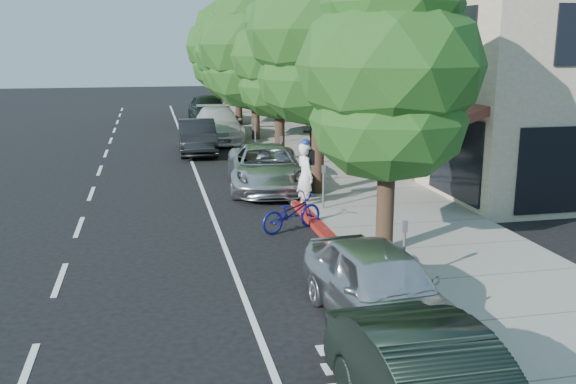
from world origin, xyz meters
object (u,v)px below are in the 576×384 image
object	(u,v)px
cyclist	(305,176)
bicycle	(292,213)
dark_sedan	(197,137)
street_tree_3	(255,47)
street_tree_1	(319,35)
street_tree_5	(225,48)
silver_suv	(266,168)
dark_suv_far	(208,110)
street_tree_0	(390,70)
near_car_a	(380,286)
street_tree_4	(238,53)
pedestrian	(312,133)
white_pickup	(218,125)
street_tree_2	(280,59)

from	to	relation	value
cyclist	bicycle	xyz separation A→B (m)	(-0.89, -2.17, -0.49)
dark_sedan	street_tree_3	bearing A→B (deg)	44.01
street_tree_1	street_tree_5	distance (m)	24.01
silver_suv	dark_suv_far	world-z (taller)	dark_suv_far
street_tree_0	near_car_a	xyz separation A→B (m)	(-1.40, -3.50, -3.50)
silver_suv	dark_sedan	size ratio (longest dim) A/B	1.16
street_tree_0	bicycle	size ratio (longest dim) A/B	3.69
street_tree_4	pedestrian	size ratio (longest dim) A/B	4.03
pedestrian	near_car_a	bearing A→B (deg)	61.91
bicycle	pedestrian	distance (m)	11.31
street_tree_5	white_pickup	xyz separation A→B (m)	(-1.81, -11.37, -3.67)
pedestrian	white_pickup	bearing A→B (deg)	-74.74
silver_suv	bicycle	bearing A→B (deg)	-86.87
cyclist	near_car_a	bearing A→B (deg)	163.56
street_tree_1	street_tree_2	size ratio (longest dim) A/B	1.19
bicycle	street_tree_4	bearing A→B (deg)	-28.84
dark_sedan	white_pickup	bearing A→B (deg)	71.13
cyclist	white_pickup	bearing A→B (deg)	-7.31
street_tree_5	bicycle	world-z (taller)	street_tree_5
dark_sedan	dark_suv_far	distance (m)	10.27
bicycle	dark_suv_far	size ratio (longest dim) A/B	0.34
near_car_a	silver_suv	bearing A→B (deg)	85.27
street_tree_2	street_tree_5	xyz separation A→B (m)	(-0.00, 18.00, 0.30)
street_tree_4	cyclist	distance (m)	19.63
street_tree_5	dark_suv_far	bearing A→B (deg)	-109.64
street_tree_3	dark_suv_far	size ratio (longest dim) A/B	1.45
street_tree_0	street_tree_1	xyz separation A→B (m)	(0.00, 6.00, 0.82)
bicycle	white_pickup	world-z (taller)	white_pickup
street_tree_4	street_tree_3	bearing A→B (deg)	-90.00
street_tree_3	white_pickup	xyz separation A→B (m)	(-1.81, 0.63, -3.80)
street_tree_4	silver_suv	xyz separation A→B (m)	(-1.40, -16.50, -3.50)
street_tree_0	street_tree_3	distance (m)	18.00
white_pickup	street_tree_3	bearing A→B (deg)	-16.71
street_tree_4	near_car_a	bearing A→B (deg)	-92.91
silver_suv	dark_suv_far	distance (m)	17.83
street_tree_1	bicycle	world-z (taller)	street_tree_1
pedestrian	dark_sedan	bearing A→B (deg)	-39.17
street_tree_0	street_tree_4	world-z (taller)	street_tree_4
dark_sedan	street_tree_5	bearing A→B (deg)	79.68
cyclist	street_tree_4	bearing A→B (deg)	-13.89
street_tree_2	street_tree_4	xyz separation A→B (m)	(-0.00, 12.00, 0.03)
street_tree_5	dark_sedan	distance (m)	15.62
street_tree_2	white_pickup	bearing A→B (deg)	105.26
street_tree_1	silver_suv	size ratio (longest dim) A/B	1.53
street_tree_0	pedestrian	bearing A→B (deg)	82.87
street_tree_4	dark_suv_far	size ratio (longest dim) A/B	1.33
street_tree_5	white_pickup	world-z (taller)	street_tree_5
street_tree_2	white_pickup	distance (m)	7.66
street_tree_1	street_tree_2	world-z (taller)	street_tree_1
street_tree_3	street_tree_2	bearing A→B (deg)	-90.00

